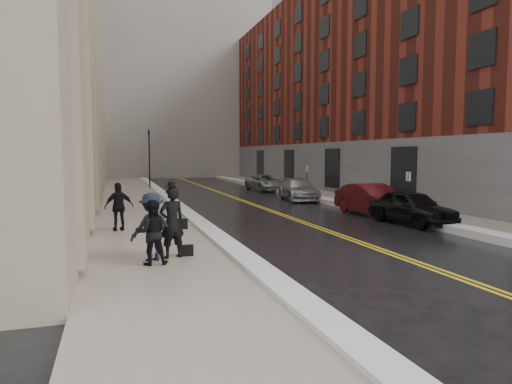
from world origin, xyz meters
TOP-DOWN VIEW (x-y plane):
  - ground at (0.00, 0.00)m, footprint 160.00×160.00m
  - sidewalk_left at (-4.50, 16.00)m, footprint 4.00×64.00m
  - sidewalk_right at (9.00, 16.00)m, footprint 3.00×64.00m
  - lane_stripe_a at (2.38, 16.00)m, footprint 0.12×64.00m
  - lane_stripe_b at (2.62, 16.00)m, footprint 0.12×64.00m
  - snow_ridge_left at (-2.20, 16.00)m, footprint 0.70×60.80m
  - snow_ridge_right at (7.15, 16.00)m, footprint 0.85×60.80m
  - building_right at (17.50, 23.00)m, footprint 14.00×50.00m
  - tower_far_right at (14.00, 66.00)m, footprint 22.00×18.00m
  - traffic_signal at (-2.60, 30.00)m, footprint 0.18×0.15m
  - parking_sign_near at (7.90, 8.00)m, footprint 0.06×0.35m
  - parking_sign_far at (7.90, 20.00)m, footprint 0.06×0.35m
  - car_black at (6.80, 6.20)m, footprint 2.11×4.56m
  - car_maroon at (6.80, 9.39)m, footprint 1.89×4.85m
  - car_silver_near at (6.22, 17.55)m, footprint 2.63×5.10m
  - car_silver_far at (6.66, 25.69)m, footprint 2.60×5.09m
  - pedestrian_main at (-4.11, 2.13)m, footprint 0.84×0.68m
  - pedestrian_a at (-4.72, 1.49)m, footprint 0.87×0.69m
  - pedestrian_b at (-4.68, 1.95)m, footprint 1.38×1.11m
  - pedestrian_c at (-5.47, 7.36)m, footprint 1.15×0.64m

SIDE VIEW (x-z plane):
  - ground at x=0.00m, z-range 0.00..0.00m
  - lane_stripe_a at x=2.38m, z-range 0.00..0.01m
  - lane_stripe_b at x=2.62m, z-range 0.00..0.01m
  - sidewalk_left at x=-4.50m, z-range 0.00..0.15m
  - sidewalk_right at x=9.00m, z-range 0.00..0.15m
  - snow_ridge_left at x=-2.20m, z-range 0.00..0.26m
  - snow_ridge_right at x=7.15m, z-range 0.00..0.30m
  - car_silver_far at x=6.66m, z-range 0.00..1.38m
  - car_silver_near at x=6.22m, z-range 0.00..1.41m
  - car_black at x=6.80m, z-range 0.00..1.51m
  - car_maroon at x=6.80m, z-range 0.00..1.57m
  - pedestrian_a at x=-4.72m, z-range 0.15..1.87m
  - pedestrian_c at x=-5.47m, z-range 0.15..1.99m
  - pedestrian_b at x=-4.68m, z-range 0.15..2.02m
  - pedestrian_main at x=-4.11m, z-range 0.15..2.16m
  - parking_sign_near at x=7.90m, z-range 0.24..2.47m
  - parking_sign_far at x=7.90m, z-range 0.24..2.47m
  - traffic_signal at x=-2.60m, z-range 0.48..5.68m
  - building_right at x=17.50m, z-range 0.00..18.00m
  - tower_far_right at x=14.00m, z-range 0.00..44.00m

